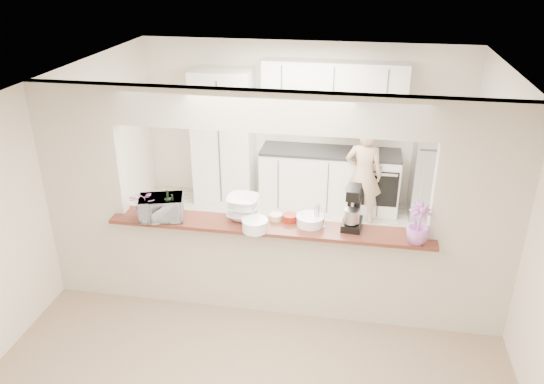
% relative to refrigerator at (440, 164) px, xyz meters
% --- Properties ---
extents(floor, '(6.00, 6.00, 0.00)m').
position_rel_refrigerator_xyz_m(floor, '(-2.05, -2.65, -0.85)').
color(floor, tan).
rests_on(floor, ground).
extents(tile_overlay, '(5.00, 2.90, 0.01)m').
position_rel_refrigerator_xyz_m(tile_overlay, '(-2.05, -1.10, -0.84)').
color(tile_overlay, silver).
rests_on(tile_overlay, floor).
extents(partition, '(5.00, 0.15, 2.50)m').
position_rel_refrigerator_xyz_m(partition, '(-2.05, -2.65, 0.63)').
color(partition, beige).
rests_on(partition, floor).
extents(bar_counter, '(3.40, 0.38, 1.09)m').
position_rel_refrigerator_xyz_m(bar_counter, '(-2.05, -2.65, -0.27)').
color(bar_counter, beige).
rests_on(bar_counter, floor).
extents(kitchen_cabinets, '(3.15, 0.62, 2.25)m').
position_rel_refrigerator_xyz_m(kitchen_cabinets, '(-2.24, 0.07, 0.12)').
color(kitchen_cabinets, white).
rests_on(kitchen_cabinets, floor).
extents(refrigerator, '(0.75, 0.70, 1.70)m').
position_rel_refrigerator_xyz_m(refrigerator, '(0.00, 0.00, 0.00)').
color(refrigerator, '#BCBBC1').
rests_on(refrigerator, floor).
extents(flower_left, '(0.37, 0.34, 0.35)m').
position_rel_refrigerator_xyz_m(flower_left, '(-3.35, -2.80, 0.41)').
color(flower_left, '#D36FC0').
rests_on(flower_left, bar_counter).
extents(wine_bottle_a, '(0.07, 0.07, 0.36)m').
position_rel_refrigerator_xyz_m(wine_bottle_a, '(-3.10, -2.80, 0.38)').
color(wine_bottle_a, black).
rests_on(wine_bottle_a, bar_counter).
extents(wine_bottle_b, '(0.06, 0.06, 0.32)m').
position_rel_refrigerator_xyz_m(wine_bottle_b, '(-3.05, -2.80, 0.36)').
color(wine_bottle_b, black).
rests_on(wine_bottle_b, bar_counter).
extents(toaster_oven, '(0.52, 0.42, 0.25)m').
position_rel_refrigerator_xyz_m(toaster_oven, '(-3.20, -2.75, 0.37)').
color(toaster_oven, '#ADADB2').
rests_on(toaster_oven, bar_counter).
extents(serving_bowls, '(0.34, 0.34, 0.25)m').
position_rel_refrigerator_xyz_m(serving_bowls, '(-2.35, -2.60, 0.36)').
color(serving_bowls, white).
rests_on(serving_bowls, bar_counter).
extents(plate_stack_a, '(0.27, 0.27, 0.12)m').
position_rel_refrigerator_xyz_m(plate_stack_a, '(-2.17, -2.84, 0.30)').
color(plate_stack_a, white).
rests_on(plate_stack_a, bar_counter).
extents(plate_stack_b, '(0.29, 0.29, 0.10)m').
position_rel_refrigerator_xyz_m(plate_stack_b, '(-1.63, -2.62, 0.29)').
color(plate_stack_b, white).
rests_on(plate_stack_b, bar_counter).
extents(red_bowl, '(0.16, 0.16, 0.07)m').
position_rel_refrigerator_xyz_m(red_bowl, '(-1.85, -2.57, 0.28)').
color(red_bowl, maroon).
rests_on(red_bowl, bar_counter).
extents(tan_bowl, '(0.13, 0.13, 0.06)m').
position_rel_refrigerator_xyz_m(tan_bowl, '(-2.00, -2.57, 0.27)').
color(tan_bowl, beige).
rests_on(tan_bowl, bar_counter).
extents(utensil_caddy, '(0.25, 0.15, 0.23)m').
position_rel_refrigerator_xyz_m(utensil_caddy, '(-1.60, -2.60, 0.34)').
color(utensil_caddy, silver).
rests_on(utensil_caddy, bar_counter).
extents(stand_mixer, '(0.22, 0.33, 0.46)m').
position_rel_refrigerator_xyz_m(stand_mixer, '(-1.20, -2.58, 0.45)').
color(stand_mixer, black).
rests_on(stand_mixer, bar_counter).
extents(flower_right, '(0.30, 0.30, 0.41)m').
position_rel_refrigerator_xyz_m(flower_right, '(-0.56, -2.80, 0.45)').
color(flower_right, '#B568C2').
rests_on(flower_right, bar_counter).
extents(person, '(0.57, 0.40, 1.48)m').
position_rel_refrigerator_xyz_m(person, '(-1.09, -0.35, -0.11)').
color(person, tan).
rests_on(person, floor).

